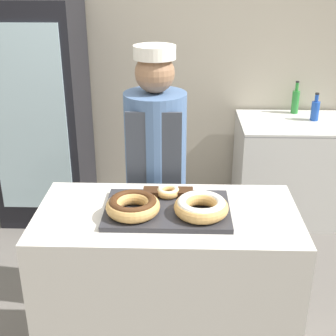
{
  "coord_description": "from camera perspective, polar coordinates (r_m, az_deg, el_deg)",
  "views": [
    {
      "loc": [
        0.06,
        -1.9,
        2.01
      ],
      "look_at": [
        0.0,
        0.1,
        1.14
      ],
      "focal_mm": 50.0,
      "sensor_mm": 36.0,
      "label": 1
    }
  ],
  "objects": [
    {
      "name": "donut_light_glaze",
      "position": [
        2.1,
        4.07,
        -4.65
      ],
      "size": [
        0.25,
        0.25,
        0.07
      ],
      "color": "tan",
      "rests_on": "serving_tray"
    },
    {
      "name": "display_counter",
      "position": [
        2.45,
        -0.07,
        -15.25
      ],
      "size": [
        1.22,
        0.61,
        0.96
      ],
      "color": "beige",
      "rests_on": "ground_plane"
    },
    {
      "name": "chest_freezer",
      "position": [
        4.08,
        14.53,
        -0.1
      ],
      "size": [
        0.88,
        0.66,
        0.84
      ],
      "color": "silver",
      "rests_on": "ground_plane"
    },
    {
      "name": "wall_back",
      "position": [
        4.09,
        0.89,
        14.28
      ],
      "size": [
        8.0,
        0.06,
        2.7
      ],
      "color": "#BCB29E",
      "rests_on": "ground_plane"
    },
    {
      "name": "brownie_back_right",
      "position": [
        2.27,
        2.14,
        -3.02
      ],
      "size": [
        0.07,
        0.07,
        0.03
      ],
      "color": "#382111",
      "rests_on": "serving_tray"
    },
    {
      "name": "bottle_green",
      "position": [
        4.14,
        15.27,
        7.91
      ],
      "size": [
        0.06,
        0.06,
        0.27
      ],
      "color": "#2D8C38",
      "rests_on": "chest_freezer"
    },
    {
      "name": "donut_mini_center",
      "position": [
        2.27,
        0.02,
        -2.86
      ],
      "size": [
        0.12,
        0.12,
        0.04
      ],
      "color": "tan",
      "rests_on": "serving_tray"
    },
    {
      "name": "bottle_blue",
      "position": [
        3.99,
        17.5,
        6.78
      ],
      "size": [
        0.07,
        0.07,
        0.23
      ],
      "color": "#1E4CB2",
      "rests_on": "chest_freezer"
    },
    {
      "name": "beverage_fridge",
      "position": [
        3.97,
        -15.12,
        6.43
      ],
      "size": [
        0.69,
        0.69,
        1.79
      ],
      "color": "black",
      "rests_on": "ground_plane"
    },
    {
      "name": "donut_chocolate_glaze",
      "position": [
        2.11,
        -4.31,
        -4.53
      ],
      "size": [
        0.25,
        0.25,
        0.07
      ],
      "color": "tan",
      "rests_on": "serving_tray"
    },
    {
      "name": "serving_tray",
      "position": [
        2.17,
        -0.08,
        -5.12
      ],
      "size": [
        0.58,
        0.38,
        0.02
      ],
      "color": "#2D2D33",
      "rests_on": "display_counter"
    },
    {
      "name": "baker_person",
      "position": [
        2.71,
        -1.48,
        -1.45
      ],
      "size": [
        0.35,
        0.35,
        1.63
      ],
      "color": "#4C4C51",
      "rests_on": "ground_plane"
    },
    {
      "name": "brownie_back_left",
      "position": [
        2.27,
        -2.1,
        -2.96
      ],
      "size": [
        0.07,
        0.07,
        0.03
      ],
      "color": "#382111",
      "rests_on": "serving_tray"
    }
  ]
}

